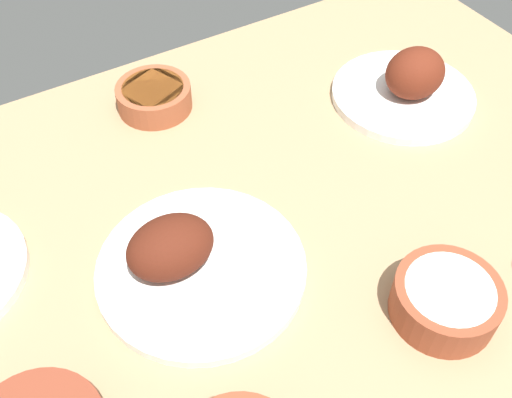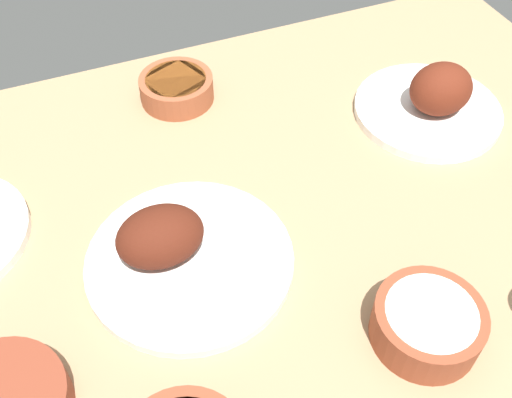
{
  "view_description": "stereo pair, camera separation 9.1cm",
  "coord_description": "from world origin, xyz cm",
  "px_view_note": "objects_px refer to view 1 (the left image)",
  "views": [
    {
      "loc": [
        31.01,
        52.23,
        73.82
      ],
      "look_at": [
        0.0,
        0.0,
        6.0
      ],
      "focal_mm": 42.06,
      "sensor_mm": 36.0,
      "label": 1
    },
    {
      "loc": [
        22.87,
        56.27,
        73.82
      ],
      "look_at": [
        0.0,
        0.0,
        6.0
      ],
      "focal_mm": 42.06,
      "sensor_mm": 36.0,
      "label": 2
    }
  ],
  "objects_px": {
    "plate_far_side": "(408,85)",
    "bowl_soup": "(154,96)",
    "bowl_cream": "(446,299)",
    "plate_near_viewer": "(189,260)"
  },
  "relations": [
    {
      "from": "plate_near_viewer",
      "to": "bowl_soup",
      "type": "xyz_separation_m",
      "value": [
        -0.11,
        -0.36,
        -0.0
      ]
    },
    {
      "from": "plate_near_viewer",
      "to": "plate_far_side",
      "type": "bearing_deg",
      "value": -164.41
    },
    {
      "from": "plate_far_side",
      "to": "bowl_soup",
      "type": "bearing_deg",
      "value": -27.73
    },
    {
      "from": "bowl_soup",
      "to": "bowl_cream",
      "type": "bearing_deg",
      "value": 104.41
    },
    {
      "from": "bowl_soup",
      "to": "bowl_cream",
      "type": "relative_size",
      "value": 0.95
    },
    {
      "from": "bowl_soup",
      "to": "bowl_cream",
      "type": "height_order",
      "value": "bowl_cream"
    },
    {
      "from": "plate_far_side",
      "to": "bowl_soup",
      "type": "height_order",
      "value": "plate_far_side"
    },
    {
      "from": "bowl_soup",
      "to": "plate_far_side",
      "type": "bearing_deg",
      "value": 152.27
    },
    {
      "from": "plate_far_side",
      "to": "bowl_cream",
      "type": "distance_m",
      "value": 0.45
    },
    {
      "from": "plate_near_viewer",
      "to": "bowl_cream",
      "type": "relative_size",
      "value": 2.1
    }
  ]
}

